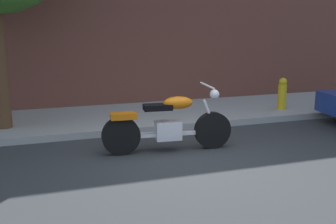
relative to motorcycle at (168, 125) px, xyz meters
The scene contains 4 objects.
ground_plane 0.78m from the motorcycle, 73.33° to the right, with size 60.00×60.00×0.00m, color #303335.
sidewalk 2.50m from the motorcycle, 85.84° to the left, with size 20.39×2.53×0.14m, color #9A9A9A.
motorcycle is the anchor object (origin of this frame).
fire_hydrant 3.95m from the motorcycle, 27.54° to the left, with size 0.20×0.20×0.91m.
Camera 1 is at (-2.30, -5.81, 2.20)m, focal length 43.28 mm.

